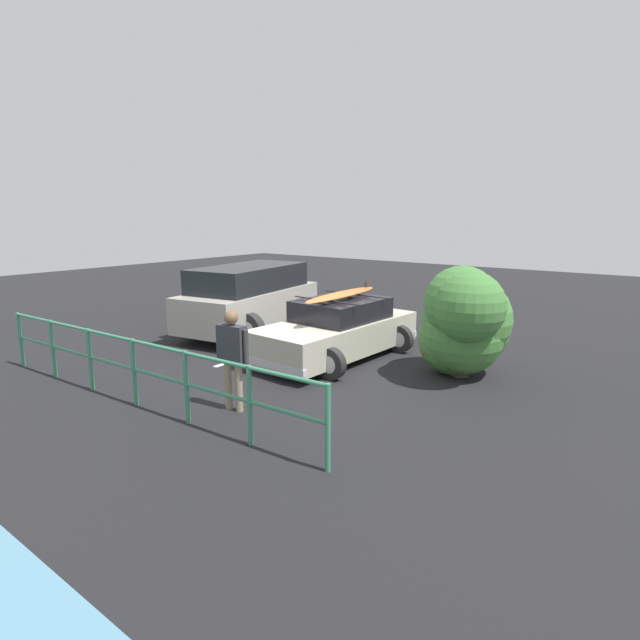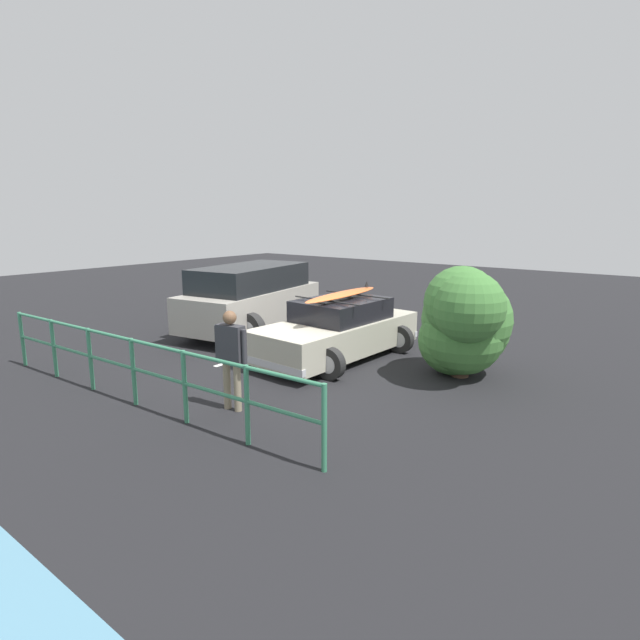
% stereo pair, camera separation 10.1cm
% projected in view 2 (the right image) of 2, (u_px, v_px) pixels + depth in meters
% --- Properties ---
extents(ground_plane, '(44.00, 44.00, 0.02)m').
position_uv_depth(ground_plane, '(303.00, 363.00, 10.72)').
color(ground_plane, black).
rests_on(ground_plane, ground).
extents(parking_stripe, '(0.12, 4.23, 0.00)m').
position_uv_depth(parking_stripe, '(282.00, 346.00, 12.04)').
color(parking_stripe, silver).
rests_on(parking_stripe, ground).
extents(sedan_car, '(2.47, 4.16, 1.57)m').
position_uv_depth(sedan_car, '(338.00, 330.00, 10.97)').
color(sedan_car, '#B7B29E').
rests_on(sedan_car, ground).
extents(suv_car, '(3.04, 4.56, 1.79)m').
position_uv_depth(suv_car, '(251.00, 298.00, 13.27)').
color(suv_car, '#9E998E').
rests_on(suv_car, ground).
extents(person_bystander, '(0.63, 0.24, 1.64)m').
position_uv_depth(person_bystander, '(231.00, 351.00, 7.91)').
color(person_bystander, gray).
rests_on(person_bystander, ground).
extents(railing_fence, '(7.73, 0.39, 1.14)m').
position_uv_depth(railing_fence, '(133.00, 362.00, 8.18)').
color(railing_fence, '#387F5B').
rests_on(railing_fence, ground).
extents(bush_near_left, '(1.81, 2.22, 2.20)m').
position_uv_depth(bush_near_left, '(464.00, 323.00, 9.57)').
color(bush_near_left, '#4C3828').
rests_on(bush_near_left, ground).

